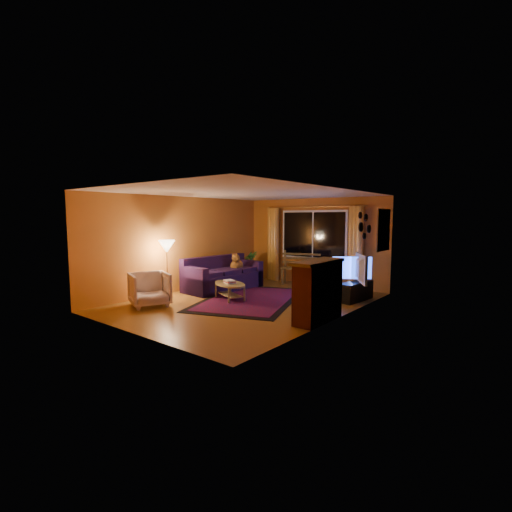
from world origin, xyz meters
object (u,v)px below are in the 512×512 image
Objects in this scene: sofa at (223,273)px; floor_lamp at (167,269)px; armchair at (150,288)px; tv_console at (355,291)px; bench at (309,277)px; coffee_table at (230,291)px.

floor_lamp reaches higher than sofa.
armchair is at bearing -63.57° from floor_lamp.
armchair is at bearing -128.44° from tv_console.
floor_lamp is (-1.92, -3.50, 0.45)m from bench.
coffee_table is (0.98, -0.81, -0.25)m from sofa.
sofa reaches higher than tv_console.
coffee_table is at bearing -8.15° from armchair.
bench reaches higher than tv_console.
sofa is at bearing -157.60° from tv_console.
coffee_table is 1.04× the size of tv_console.
floor_lamp reaches higher than bench.
sofa is at bearing 76.98° from floor_lamp.
floor_lamp is at bearing -141.34° from bench.
sofa reaches higher than coffee_table.
armchair reaches higher than tv_console.
coffee_table is at bearing 29.70° from floor_lamp.
floor_lamp is at bearing 49.41° from armchair.
tv_console is (3.36, 0.97, -0.23)m from sofa.
tv_console is (2.38, 1.78, 0.02)m from coffee_table.
armchair reaches higher than bench.
sofa is 2.01× the size of coffee_table.
tv_console reaches higher than coffee_table.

